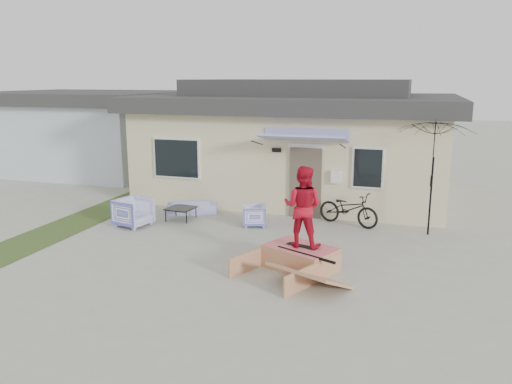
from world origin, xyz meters
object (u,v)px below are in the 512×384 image
(skateboard, at_px, (302,246))
(armchair_left, at_px, (133,211))
(skate_ramp, at_px, (300,258))
(loveseat, at_px, (192,204))
(patio_umbrella, at_px, (433,170))
(coffee_table, at_px, (181,214))
(bicycle, at_px, (349,205))
(skater, at_px, (303,205))
(armchair_right, at_px, (254,214))

(skateboard, bearing_deg, armchair_left, 179.12)
(skate_ramp, height_order, skateboard, skateboard)
(loveseat, bearing_deg, patio_umbrella, 159.28)
(coffee_table, relative_size, skate_ramp, 0.38)
(bicycle, distance_m, patio_umbrella, 2.47)
(coffee_table, height_order, skater, skater)
(armchair_right, height_order, bicycle, bicycle)
(coffee_table, distance_m, skateboard, 5.09)
(bicycle, xyz_separation_m, skate_ramp, (-0.55, -3.74, -0.34))
(loveseat, bearing_deg, armchair_right, 142.45)
(loveseat, distance_m, armchair_left, 2.04)
(patio_umbrella, height_order, skate_ramp, patio_umbrella)
(coffee_table, xyz_separation_m, skateboard, (4.26, -2.77, 0.33))
(skater, bearing_deg, patio_umbrella, -123.77)
(skate_ramp, distance_m, skateboard, 0.27)
(skate_ramp, bearing_deg, coffee_table, 171.20)
(coffee_table, bearing_deg, loveseat, 89.11)
(patio_umbrella, height_order, skateboard, patio_umbrella)
(loveseat, relative_size, bicycle, 0.84)
(loveseat, height_order, coffee_table, loveseat)
(patio_umbrella, bearing_deg, coffee_table, -174.64)
(loveseat, xyz_separation_m, patio_umbrella, (6.94, -0.11, 1.45))
(loveseat, distance_m, bicycle, 4.79)
(coffee_table, distance_m, skate_ramp, 5.09)
(coffee_table, relative_size, skateboard, 1.03)
(armchair_right, bearing_deg, skate_ramp, 16.07)
(loveseat, distance_m, coffee_table, 0.77)
(armchair_right, bearing_deg, skater, 16.77)
(armchair_left, relative_size, skate_ramp, 0.45)
(coffee_table, height_order, patio_umbrella, patio_umbrella)
(bicycle, bearing_deg, armchair_right, 128.94)
(loveseat, height_order, skater, skater)
(bicycle, bearing_deg, coffee_table, 120.74)
(loveseat, height_order, armchair_right, armchair_right)
(skateboard, bearing_deg, skater, 17.64)
(armchair_right, height_order, skate_ramp, armchair_right)
(coffee_table, distance_m, bicycle, 4.89)
(bicycle, height_order, skater, skater)
(bicycle, bearing_deg, skater, -168.31)
(armchair_left, xyz_separation_m, coffee_table, (0.97, 1.02, -0.26))
(skate_ramp, relative_size, skateboard, 2.71)
(patio_umbrella, relative_size, skater, 1.27)
(bicycle, height_order, skate_ramp, bicycle)
(armchair_right, distance_m, skate_ramp, 3.48)
(loveseat, height_order, armchair_left, armchair_left)
(armchair_left, relative_size, skater, 0.50)
(loveseat, height_order, bicycle, bicycle)
(armchair_left, height_order, skateboard, armchair_left)
(armchair_left, distance_m, patio_umbrella, 8.21)
(skate_ramp, bearing_deg, patio_umbrella, 76.72)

